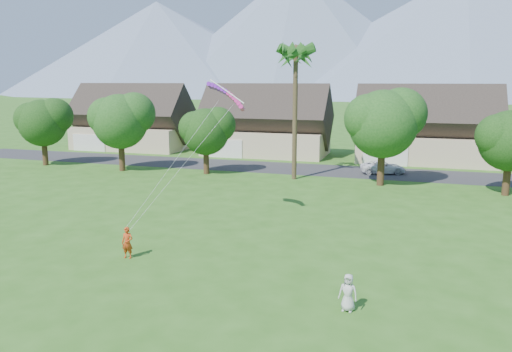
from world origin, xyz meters
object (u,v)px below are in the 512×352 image
at_px(watcher, 348,293).
at_px(parafoil_kite, 228,94).
at_px(parked_car, 383,167).
at_px(kite_flyer, 127,243).

relative_size(watcher, parafoil_kite, 0.57).
bearing_deg(parked_car, kite_flyer, 143.53).
bearing_deg(parafoil_kite, kite_flyer, -110.85).
height_order(kite_flyer, parafoil_kite, parafoil_kite).
relative_size(kite_flyer, watcher, 1.08).
xyz_separation_m(watcher, parked_car, (-0.45, 31.76, -0.16)).
bearing_deg(kite_flyer, parked_car, 64.09).
relative_size(watcher, parked_car, 0.35).
distance_m(watcher, parafoil_kite, 16.04).
bearing_deg(parafoil_kite, parked_car, 65.18).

